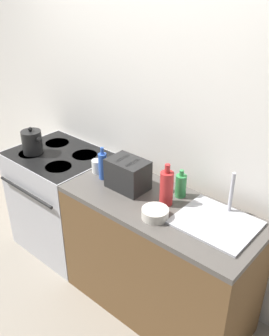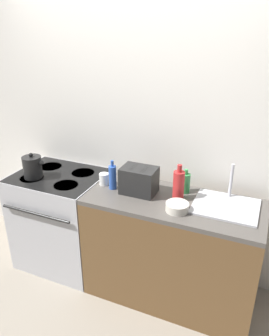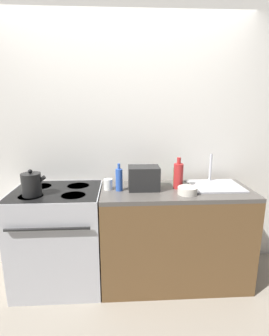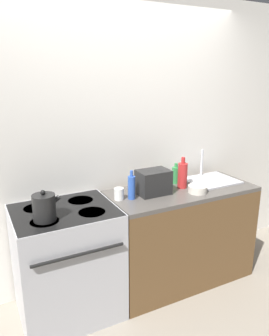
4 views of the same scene
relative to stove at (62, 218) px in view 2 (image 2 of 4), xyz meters
name	(u,v)px [view 2 (image 2 of 4)]	position (x,y,z in m)	size (l,w,h in m)	color
ground_plane	(104,299)	(0.59, -0.32, -0.47)	(12.00, 12.00, 0.00)	gray
wall_back	(136,130)	(0.59, 0.37, 0.83)	(8.00, 0.05, 2.60)	silver
stove	(62,218)	(0.00, 0.00, 0.00)	(0.78, 0.68, 0.92)	#B7B7BC
counter_block	(171,250)	(1.07, -0.03, -0.01)	(1.35, 0.58, 0.92)	brown
kettle	(33,167)	(-0.17, -0.12, 0.54)	(0.20, 0.16, 0.23)	black
toaster	(139,180)	(0.78, -0.01, 0.55)	(0.27, 0.19, 0.21)	black
sink_tray	(226,205)	(1.45, 0.04, 0.46)	(0.46, 0.39, 0.28)	#B7B7BC
bottle_green	(185,183)	(1.11, 0.14, 0.53)	(0.07, 0.07, 0.19)	#338C47
bottle_red	(179,185)	(1.09, 0.01, 0.57)	(0.09, 0.09, 0.28)	#B72828
bottle_blue	(113,177)	(0.56, -0.03, 0.55)	(0.06, 0.06, 0.24)	#2D56B7
cup_white	(104,179)	(0.46, 0.00, 0.50)	(0.08, 0.08, 0.10)	white
bowl	(177,207)	(1.14, -0.16, 0.48)	(0.17, 0.17, 0.06)	beige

